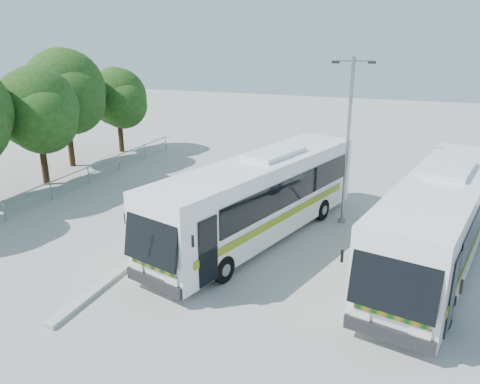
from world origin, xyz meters
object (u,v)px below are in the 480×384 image
at_px(tree_far_e, 118,97).
at_px(tree_far_c, 38,109).
at_px(coach_adjacent, 440,219).
at_px(coach_main, 260,196).
at_px(tree_far_d, 65,90).
at_px(lamppost, 348,135).

bearing_deg(tree_far_e, tree_far_c, -86.46).
bearing_deg(coach_adjacent, tree_far_c, -175.85).
relative_size(tree_far_c, tree_far_e, 1.10).
distance_m(tree_far_e, coach_adjacent, 23.69).
bearing_deg(coach_main, tree_far_e, 158.46).
distance_m(tree_far_d, coach_adjacent, 22.68).
xyz_separation_m(tree_far_c, coach_main, (13.53, -2.87, -2.44)).
bearing_deg(tree_far_d, tree_far_c, -72.17).
relative_size(tree_far_c, tree_far_d, 0.88).
height_order(tree_far_e, coach_main, tree_far_e).
height_order(coach_main, lamppost, lamppost).
bearing_deg(tree_far_c, tree_far_d, 107.83).
relative_size(tree_far_e, coach_main, 0.49).
height_order(tree_far_c, lamppost, lamppost).
height_order(tree_far_e, coach_adjacent, tree_far_e).
bearing_deg(tree_far_c, coach_adjacent, -8.39).
bearing_deg(tree_far_e, lamppost, -25.57).
bearing_deg(tree_far_c, coach_main, -11.99).
bearing_deg(tree_far_d, tree_far_e, 81.37).
distance_m(coach_adjacent, lamppost, 5.31).
bearing_deg(tree_far_c, lamppost, 0.22).
xyz_separation_m(tree_far_e, lamppost, (17.00, -8.14, 0.09)).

